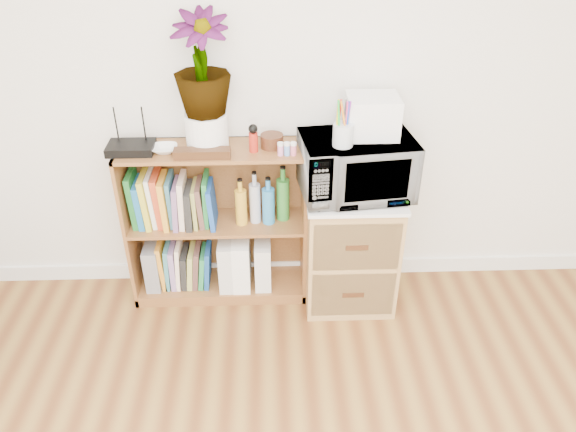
{
  "coord_description": "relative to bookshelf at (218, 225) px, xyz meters",
  "views": [
    {
      "loc": [
        -0.04,
        -0.57,
        2.22
      ],
      "look_at": [
        0.04,
        1.95,
        0.62
      ],
      "focal_mm": 35.0,
      "sensor_mm": 36.0,
      "label": 1
    }
  ],
  "objects": [
    {
      "name": "file_box",
      "position": [
        -0.39,
        0.0,
        -0.27
      ],
      "size": [
        0.08,
        0.22,
        0.28
      ],
      "primitive_type": "cube",
      "color": "gray",
      "rests_on": "bookshelf"
    },
    {
      "name": "router",
      "position": [
        -0.41,
        -0.02,
        0.5
      ],
      "size": [
        0.24,
        0.16,
        0.04
      ],
      "primitive_type": "cube",
      "color": "black",
      "rests_on": "bookshelf"
    },
    {
      "name": "potted_plant",
      "position": [
        -0.02,
        0.02,
        0.92
      ],
      "size": [
        0.28,
        0.28,
        0.51
      ],
      "primitive_type": "imported",
      "color": "#2E6F2C",
      "rests_on": "plant_pot"
    },
    {
      "name": "wooden_bowl",
      "position": [
        0.32,
        0.01,
        0.51
      ],
      "size": [
        0.12,
        0.12,
        0.07
      ],
      "primitive_type": "cylinder",
      "color": "#3B2210",
      "rests_on": "bookshelf"
    },
    {
      "name": "cookbooks",
      "position": [
        -0.24,
        0.0,
        0.16
      ],
      "size": [
        0.47,
        0.2,
        0.31
      ],
      "color": "#1C6C2A",
      "rests_on": "bookshelf"
    },
    {
      "name": "plant_pot",
      "position": [
        -0.02,
        0.02,
        0.57
      ],
      "size": [
        0.22,
        0.22,
        0.19
      ],
      "primitive_type": "cylinder",
      "color": "white",
      "rests_on": "bookshelf"
    },
    {
      "name": "pen_cup",
      "position": [
        0.66,
        -0.17,
        0.62
      ],
      "size": [
        0.1,
        0.1,
        0.11
      ],
      "primitive_type": "cylinder",
      "color": "silver",
      "rests_on": "microwave"
    },
    {
      "name": "magazine_holder_mid",
      "position": [
        0.13,
        -0.01,
        -0.25
      ],
      "size": [
        0.1,
        0.25,
        0.32
      ],
      "primitive_type": "cube",
      "color": "white",
      "rests_on": "bookshelf"
    },
    {
      "name": "lower_books",
      "position": [
        -0.21,
        0.0,
        -0.28
      ],
      "size": [
        0.31,
        0.19,
        0.3
      ],
      "color": "orange",
      "rests_on": "bookshelf"
    },
    {
      "name": "small_appliance",
      "position": [
        0.82,
        -0.04,
        0.66
      ],
      "size": [
        0.26,
        0.22,
        0.2
      ],
      "primitive_type": "cube",
      "color": "white",
      "rests_on": "microwave"
    },
    {
      "name": "liquor_bottles",
      "position": [
        0.27,
        0.0,
        0.17
      ],
      "size": [
        0.3,
        0.07,
        0.32
      ],
      "color": "gold",
      "rests_on": "bookshelf"
    },
    {
      "name": "paint_jars",
      "position": [
        0.39,
        -0.09,
        0.5
      ],
      "size": [
        0.11,
        0.04,
        0.06
      ],
      "primitive_type": "cube",
      "color": "#D67789",
      "rests_on": "bookshelf"
    },
    {
      "name": "microwave",
      "position": [
        0.75,
        -0.08,
        0.4
      ],
      "size": [
        0.61,
        0.45,
        0.32
      ],
      "primitive_type": "imported",
      "rotation": [
        0.0,
        0.0,
        0.12
      ],
      "color": "silver",
      "rests_on": "wicker_unit"
    },
    {
      "name": "trinket_box",
      "position": [
        -0.04,
        -0.1,
        0.5
      ],
      "size": [
        0.29,
        0.07,
        0.05
      ],
      "primitive_type": "cube",
      "color": "#37210F",
      "rests_on": "bookshelf"
    },
    {
      "name": "magazine_holder_right",
      "position": [
        0.25,
        -0.01,
        -0.26
      ],
      "size": [
        0.09,
        0.23,
        0.29
      ],
      "primitive_type": "cube",
      "color": "silver",
      "rests_on": "bookshelf"
    },
    {
      "name": "kokeshi_doll",
      "position": [
        0.22,
        -0.04,
        0.53
      ],
      "size": [
        0.05,
        0.05,
        0.1
      ],
      "primitive_type": "cylinder",
      "color": "#B12315",
      "rests_on": "bookshelf"
    },
    {
      "name": "skirting_board",
      "position": [
        0.35,
        0.14,
        -0.42
      ],
      "size": [
        4.0,
        0.02,
        0.1
      ],
      "primitive_type": "cube",
      "color": "white",
      "rests_on": "ground"
    },
    {
      "name": "bookshelf",
      "position": [
        0.0,
        0.0,
        0.0
      ],
      "size": [
        1.0,
        0.3,
        0.95
      ],
      "primitive_type": "cube",
      "color": "brown",
      "rests_on": "ground"
    },
    {
      "name": "wicker_unit",
      "position": [
        0.75,
        -0.08,
        -0.12
      ],
      "size": [
        0.5,
        0.45,
        0.7
      ],
      "primitive_type": "cube",
      "color": "#9E7542",
      "rests_on": "ground"
    },
    {
      "name": "white_bowl",
      "position": [
        -0.24,
        -0.03,
        0.49
      ],
      "size": [
        0.13,
        0.13,
        0.03
      ],
      "primitive_type": "imported",
      "color": "white",
      "rests_on": "bookshelf"
    },
    {
      "name": "magazine_holder_left",
      "position": [
        0.04,
        -0.01,
        -0.25
      ],
      "size": [
        0.1,
        0.25,
        0.31
      ],
      "primitive_type": "cube",
      "color": "silver",
      "rests_on": "bookshelf"
    }
  ]
}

